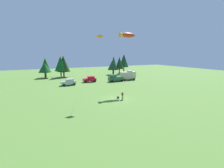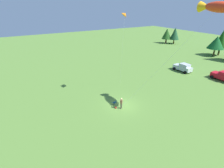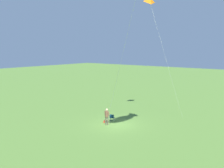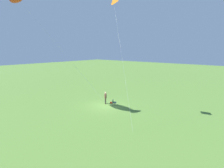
% 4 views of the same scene
% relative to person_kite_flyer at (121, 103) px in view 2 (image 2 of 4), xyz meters
% --- Properties ---
extents(ground_plane, '(160.00, 160.00, 0.00)m').
position_rel_person_kite_flyer_xyz_m(ground_plane, '(-0.54, 0.68, -1.02)').
color(ground_plane, '#527B31').
extents(person_kite_flyer, '(0.45, 0.56, 1.74)m').
position_rel_person_kite_flyer_xyz_m(person_kite_flyer, '(0.00, 0.00, 0.00)').
color(person_kite_flyer, '#514C3B').
rests_on(person_kite_flyer, ground).
extents(folding_chair, '(0.65, 0.65, 0.82)m').
position_rel_person_kite_flyer_xyz_m(folding_chair, '(-1.30, -0.33, -0.53)').
color(folding_chair, '#0E2B44').
rests_on(folding_chair, ground).
extents(backpack_on_grass, '(0.35, 0.26, 0.22)m').
position_rel_person_kite_flyer_xyz_m(backpack_on_grass, '(-0.52, -0.67, -0.91)').
color(backpack_on_grass, '#BB3522').
rests_on(backpack_on_grass, ground).
extents(car_silver_compact, '(4.26, 2.34, 1.89)m').
position_rel_person_kite_flyer_xyz_m(car_silver_compact, '(-6.22, 21.13, -0.07)').
color(car_silver_compact, '#B1BEBD').
rests_on(car_silver_compact, ground).
extents(car_red_sedan, '(4.25, 2.30, 1.89)m').
position_rel_person_kite_flyer_xyz_m(car_red_sedan, '(1.47, 23.81, -0.07)').
color(car_red_sedan, red).
rests_on(car_red_sedan, ground).
extents(kite_large_fish, '(8.57, 9.51, 14.65)m').
position_rel_person_kite_flyer_xyz_m(kite_large_fish, '(6.00, 8.47, 12.97)').
color(kite_large_fish, red).
rests_on(kite_large_fish, ground).
extents(kite_delta_orange, '(4.97, 2.65, 13.30)m').
position_rel_person_kite_flyer_xyz_m(kite_delta_orange, '(-3.74, 2.87, 11.86)').
color(kite_delta_orange, orange).
rests_on(kite_delta_orange, ground).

